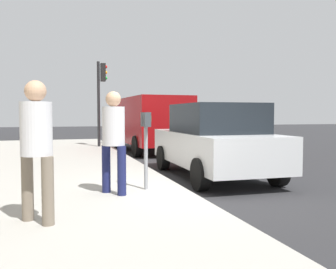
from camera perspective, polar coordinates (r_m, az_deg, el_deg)
The scene contains 8 objects.
ground_plane at distance 7.13m, azimuth 2.06°, elevation -9.16°, with size 80.00×80.00×0.00m, color #2B2B2D.
sidewalk_slab at distance 6.78m, azimuth -23.03°, elevation -9.43°, with size 28.00×6.00×0.15m, color #A8A59E.
parking_meter at distance 6.65m, azimuth -3.47°, elevation 0.08°, with size 0.36×0.12×1.41m.
pedestrian_at_meter at distance 6.33m, azimuth -8.49°, elevation 0.12°, with size 0.47×0.38×1.76m.
pedestrian_bystander at distance 4.87m, azimuth -19.84°, elevation -0.65°, with size 0.45×0.41×1.80m.
parked_sedan_near at distance 8.85m, azimuth 7.21°, elevation -0.92°, with size 4.44×2.05×1.77m.
parked_van_far at distance 14.90m, azimuth -2.97°, elevation 2.15°, with size 5.26×2.26×2.18m.
traffic_signal at distance 15.90m, azimuth -10.42°, elevation 6.92°, with size 0.24×0.44×3.60m.
Camera 1 is at (-6.58, 2.29, 1.53)m, focal length 39.08 mm.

